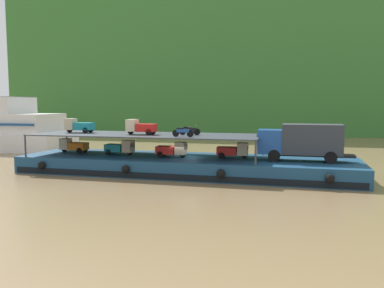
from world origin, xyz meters
The scene contains 13 objects.
ground_plane centered at (0.00, 0.00, 0.00)m, with size 400.00×400.00×0.00m, color olive.
hillside_far_bank centered at (0.00, 64.07, 18.76)m, with size 113.79×37.53×33.31m.
cargo_barge centered at (0.00, -0.02, 0.75)m, with size 30.23×8.20×1.50m.
covered_lorry centered at (10.13, 0.08, 3.19)m, with size 7.86×2.31×3.10m.
cargo_rack centered at (-3.80, 0.00, 3.44)m, with size 21.03×6.85×2.00m.
mini_truck_lower_stern centered at (-11.71, 0.54, 2.19)m, with size 2.77×1.25×1.38m.
mini_truck_lower_aft centered at (-6.40, 0.05, 2.19)m, with size 2.79×1.29×1.38m.
mini_truck_lower_mid centered at (-1.13, -0.35, 2.19)m, with size 2.77×1.24×1.38m.
mini_truck_lower_fore centered at (4.29, 0.41, 2.19)m, with size 2.79×1.28×1.38m.
mini_truck_upper_stern centered at (-10.78, 0.11, 4.19)m, with size 2.79×1.28×1.38m.
mini_truck_upper_mid centered at (-4.05, -0.59, 4.19)m, with size 2.75×1.21×1.38m.
motorcycle_upper_port centered at (0.36, -2.05, 3.93)m, with size 1.90×0.55×0.87m.
motorcycle_upper_centre centered at (0.40, 0.00, 3.93)m, with size 1.90×0.55×0.87m.
Camera 1 is at (9.67, -33.95, 6.19)m, focal length 36.89 mm.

